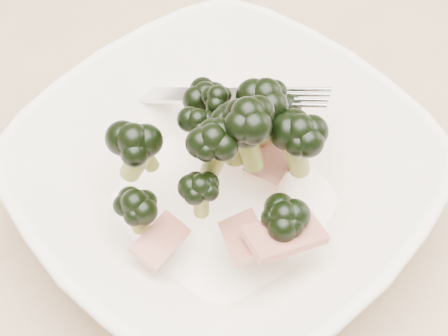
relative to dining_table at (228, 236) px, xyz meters
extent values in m
cube|color=tan|center=(0.00, 0.00, 0.08)|extent=(1.20, 0.80, 0.04)
cylinder|color=tan|center=(0.55, 0.35, -0.30)|extent=(0.06, 0.06, 0.71)
imported|color=#EFE0CB|center=(-0.02, -0.02, 0.14)|extent=(0.34, 0.34, 0.07)
cylinder|color=olive|center=(0.00, 0.03, 0.16)|extent=(0.02, 0.01, 0.03)
ellipsoid|color=black|center=(0.00, 0.03, 0.18)|extent=(0.03, 0.03, 0.03)
cylinder|color=olive|center=(-0.02, 0.00, 0.17)|extent=(0.01, 0.02, 0.03)
ellipsoid|color=black|center=(-0.02, 0.00, 0.19)|extent=(0.03, 0.03, 0.02)
cylinder|color=olive|center=(-0.06, 0.02, 0.16)|extent=(0.02, 0.02, 0.04)
ellipsoid|color=black|center=(-0.06, 0.02, 0.18)|extent=(0.03, 0.03, 0.02)
cylinder|color=olive|center=(0.04, -0.01, 0.15)|extent=(0.02, 0.02, 0.04)
ellipsoid|color=black|center=(0.04, -0.01, 0.17)|extent=(0.03, 0.03, 0.03)
cylinder|color=olive|center=(-0.07, 0.02, 0.16)|extent=(0.03, 0.03, 0.04)
ellipsoid|color=black|center=(-0.07, 0.02, 0.18)|extent=(0.04, 0.04, 0.03)
cylinder|color=olive|center=(-0.03, -0.03, 0.18)|extent=(0.02, 0.02, 0.05)
ellipsoid|color=black|center=(-0.03, -0.03, 0.21)|extent=(0.04, 0.04, 0.03)
cylinder|color=olive|center=(0.00, 0.01, 0.17)|extent=(0.02, 0.02, 0.03)
ellipsoid|color=black|center=(0.00, 0.01, 0.19)|extent=(0.03, 0.03, 0.02)
cylinder|color=olive|center=(-0.01, -0.08, 0.15)|extent=(0.02, 0.01, 0.03)
ellipsoid|color=black|center=(-0.01, -0.08, 0.17)|extent=(0.03, 0.03, 0.03)
cylinder|color=olive|center=(-0.01, -0.02, 0.18)|extent=(0.02, 0.02, 0.04)
ellipsoid|color=black|center=(-0.01, -0.02, 0.20)|extent=(0.04, 0.04, 0.03)
cylinder|color=olive|center=(0.03, -0.05, 0.17)|extent=(0.03, 0.02, 0.05)
ellipsoid|color=black|center=(0.03, -0.05, 0.19)|extent=(0.04, 0.04, 0.03)
cylinder|color=olive|center=(-0.05, -0.04, 0.16)|extent=(0.01, 0.01, 0.03)
ellipsoid|color=black|center=(-0.05, -0.04, 0.18)|extent=(0.03, 0.03, 0.02)
cylinder|color=olive|center=(-0.01, -0.02, 0.18)|extent=(0.02, 0.02, 0.04)
ellipsoid|color=black|center=(-0.01, -0.02, 0.20)|extent=(0.04, 0.04, 0.03)
cylinder|color=olive|center=(-0.09, -0.01, 0.14)|extent=(0.02, 0.01, 0.03)
ellipsoid|color=black|center=(-0.09, -0.01, 0.16)|extent=(0.03, 0.03, 0.03)
cylinder|color=olive|center=(0.03, -0.01, 0.17)|extent=(0.02, 0.02, 0.04)
ellipsoid|color=black|center=(0.03, -0.01, 0.20)|extent=(0.04, 0.04, 0.03)
cylinder|color=olive|center=(-0.01, -0.03, 0.19)|extent=(0.02, 0.02, 0.05)
ellipsoid|color=black|center=(-0.01, -0.03, 0.22)|extent=(0.04, 0.04, 0.03)
cube|color=maroon|center=(0.02, -0.03, 0.14)|extent=(0.06, 0.05, 0.02)
cube|color=maroon|center=(0.02, 0.02, 0.15)|extent=(0.05, 0.06, 0.02)
cube|color=maroon|center=(-0.09, -0.04, 0.13)|extent=(0.05, 0.04, 0.02)
cube|color=maroon|center=(-0.02, -0.09, 0.15)|extent=(0.06, 0.04, 0.02)
cube|color=maroon|center=(0.04, 0.01, 0.13)|extent=(0.04, 0.04, 0.02)
cube|color=maroon|center=(-0.04, -0.07, 0.15)|extent=(0.04, 0.05, 0.02)
camera|label=1|loc=(-0.17, -0.24, 0.53)|focal=50.00mm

